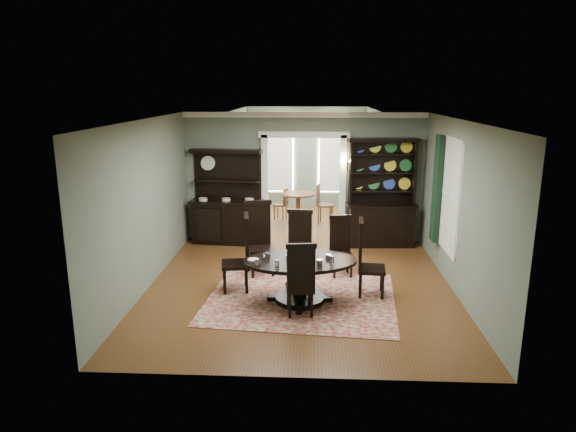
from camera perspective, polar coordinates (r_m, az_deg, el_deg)
name	(u,v)px	position (r m, az deg, el deg)	size (l,w,h in m)	color
room	(300,202)	(9.00, 1.38, 1.53)	(5.51, 6.01, 3.01)	brown
parlor	(305,162)	(14.41, 1.95, 6.02)	(3.51, 3.50, 3.01)	brown
doorway_trim	(304,173)	(11.89, 1.76, 4.80)	(2.08, 0.25, 2.57)	white
right_window	(443,193)	(10.16, 16.89, 2.51)	(0.15, 1.47, 2.12)	white
wall_sconce	(346,162)	(11.72, 6.42, 5.93)	(0.27, 0.21, 0.21)	gold
rug	(301,298)	(8.96, 1.48, -9.08)	(3.17, 2.70, 0.01)	maroon
dining_table	(300,273)	(8.64, 1.35, -6.30)	(2.03, 1.96, 0.75)	black
centerpiece	(294,254)	(8.63, 0.72, -4.25)	(1.46, 0.94, 0.24)	silver
chair_far_left	(259,235)	(9.97, -3.24, -2.16)	(0.66, 0.64, 1.42)	black
chair_far_mid	(299,241)	(9.83, 1.27, -2.82)	(0.52, 0.50, 1.28)	black
chair_far_right	(341,244)	(9.95, 5.89, -3.07)	(0.48, 0.47, 1.16)	black
chair_end_left	(241,251)	(9.10, -5.20, -3.93)	(0.56, 0.58, 1.38)	black
chair_end_right	(365,256)	(8.96, 8.61, -4.44)	(0.51, 0.53, 1.35)	black
chair_near	(301,278)	(8.04, 1.41, -6.90)	(0.51, 0.48, 1.24)	black
sideboard	(227,211)	(11.98, -6.79, 0.59)	(1.70, 0.75, 2.18)	black
welsh_dresser	(381,207)	(11.87, 10.30, 0.97)	(1.60, 0.67, 2.45)	black
parlor_table	(298,204)	(13.70, 1.14, 1.39)	(0.87, 0.87, 0.80)	brown
parlor_chair_left	(282,203)	(14.06, -0.63, 1.44)	(0.40, 0.39, 0.86)	brown
parlor_chair_right	(323,203)	(13.66, 3.87, 1.48)	(0.47, 0.46, 1.05)	brown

